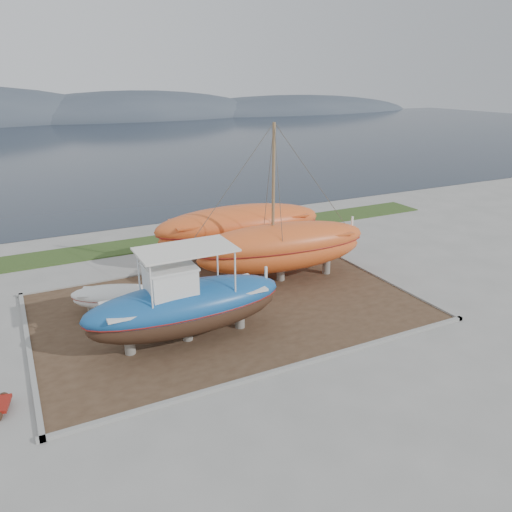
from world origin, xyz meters
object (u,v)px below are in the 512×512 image
blue_caique (186,296)px  white_dinghy (118,300)px  orange_sailboat (282,205)px  orange_bare_hull (240,235)px

blue_caique → white_dinghy: blue_caique is taller
orange_sailboat → white_dinghy: bearing=-174.1°
white_dinghy → orange_sailboat: orange_sailboat is taller
blue_caique → orange_sailboat: orange_sailboat is taller
orange_sailboat → orange_bare_hull: bearing=106.8°
orange_bare_hull → orange_sailboat: bearing=-74.8°
blue_caique → orange_bare_hull: (6.14, 7.75, -0.38)m
white_dinghy → orange_sailboat: 9.62m
white_dinghy → blue_caique: bearing=-39.3°
blue_caique → white_dinghy: (-2.05, 4.00, -1.41)m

